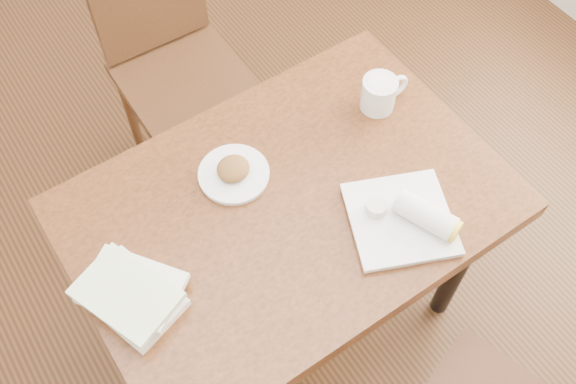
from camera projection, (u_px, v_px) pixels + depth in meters
ground at (288, 311)px, 2.32m from camera, size 4.00×5.00×0.01m
table at (288, 219)px, 1.76m from camera, size 1.13×0.78×0.75m
chair_far at (170, 51)px, 2.25m from camera, size 0.43×0.43×0.95m
plate_scone at (234, 172)px, 1.71m from camera, size 0.19×0.19×0.06m
coffee_mug at (380, 93)px, 1.81m from camera, size 0.15×0.10×0.10m
plate_burrito at (408, 218)px, 1.62m from camera, size 0.34×0.34×0.09m
book_stack at (130, 294)px, 1.51m from camera, size 0.26×0.29×0.06m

